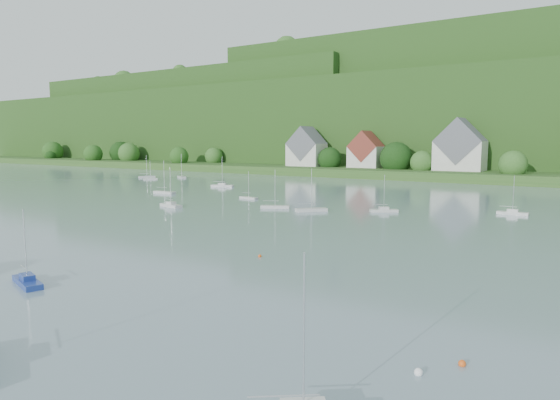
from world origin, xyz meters
name	(u,v)px	position (x,y,z in m)	size (l,w,h in m)	color
far_shore_strip	(453,173)	(0.00, 200.00, 1.50)	(600.00, 60.00, 3.00)	#2C5620
forested_ridge	(492,120)	(0.39, 268.57, 22.89)	(620.00, 181.22, 69.89)	#1E4315
village_building_0	(307,150)	(-55.00, 187.00, 9.51)	(14.00, 10.40, 16.00)	beige
village_building_1	(366,152)	(-30.00, 189.00, 8.75)	(12.00, 9.36, 14.00)	beige
village_building_2	(460,149)	(5.00, 188.00, 10.27)	(16.00, 11.44, 18.00)	beige
near_sailboat_1	(27,281)	(3.30, 35.30, 0.41)	(5.39, 2.90, 7.01)	navy
mooring_buoy_2	(462,366)	(40.63, 39.88, 0.00)	(0.46, 0.46, 0.46)	#F35B19
mooring_buoy_3	(260,257)	(14.73, 55.90, 0.00)	(0.40, 0.40, 0.40)	#F35B19
mooring_buoy_4	(418,375)	(38.85, 37.36, 0.00)	(0.50, 0.50, 0.50)	white
far_sailboat_cluster	(392,199)	(7.86, 116.13, 0.37)	(202.57, 71.23, 8.71)	silver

